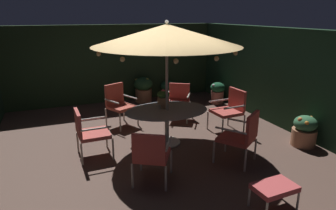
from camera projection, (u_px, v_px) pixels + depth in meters
ground_plane at (156, 148)px, 6.13m from camera, size 6.88×7.89×0.02m
hedge_backdrop_rear at (114, 63)px, 9.15m from camera, size 6.88×0.30×2.32m
hedge_backdrop_right at (288, 79)px, 6.95m from camera, size 0.30×7.89×2.32m
patio_dining_table at (167, 115)px, 6.15m from camera, size 1.73×1.29×0.74m
patio_umbrella at (167, 35)px, 5.68m from camera, size 2.89×2.89×2.51m
centerpiece_planter at (163, 97)px, 6.14m from camera, size 0.26×0.26×0.40m
patio_chair_north at (178, 99)px, 7.67m from camera, size 0.81×0.81×0.89m
patio_chair_northeast at (119, 102)px, 7.20m from camera, size 0.76×0.76×1.01m
patio_chair_east at (88, 130)px, 5.57m from camera, size 0.62×0.62×0.93m
patio_chair_southeast at (151, 153)px, 4.67m from camera, size 0.77×0.78×0.91m
patio_chair_south at (242, 135)px, 5.33m from camera, size 0.82×0.83×0.98m
patio_chair_southwest at (230, 108)px, 6.82m from camera, size 0.66×0.66×0.98m
ottoman_footrest at (275, 188)px, 4.12m from camera, size 0.60×0.41×0.37m
potted_plant_back_right at (217, 92)px, 9.00m from camera, size 0.44×0.43×0.65m
potted_plant_right_near at (304, 131)px, 6.13m from camera, size 0.49×0.49×0.64m
potted_plant_back_left at (143, 89)px, 9.21m from camera, size 0.58×0.58×0.76m
potted_plant_left_far at (168, 89)px, 9.64m from camera, size 0.48×0.48×0.56m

